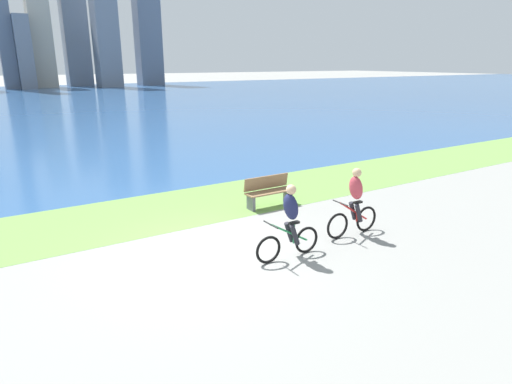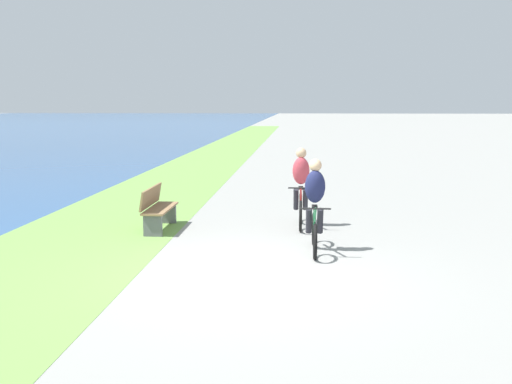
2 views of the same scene
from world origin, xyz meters
The scene contains 7 objects.
ground_plane centered at (0.00, 0.00, 0.00)m, with size 300.00×300.00×0.00m, color gray.
grass_strip_bayside centered at (0.00, 3.36, 0.00)m, with size 120.00×3.47×0.01m, color #6B9947.
bay_water_surface centered at (0.00, 42.66, 0.00)m, with size 300.00×75.13×0.00m, color #2D568C.
cyclist_lead centered at (1.47, -1.13, 0.83)m, with size 1.63×0.52×1.66m.
cyclist_trailing centered at (3.59, -0.88, 0.84)m, with size 1.61×0.52×1.69m.
bench_near_path centered at (3.06, 2.10, 0.45)m, with size 1.50×0.47×0.90m.
city_skyline_far_shore centered at (4.46, 72.28, 9.47)m, with size 48.43×10.93×27.26m.
Camera 1 is at (-3.80, -8.23, 4.12)m, focal length 30.81 mm.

